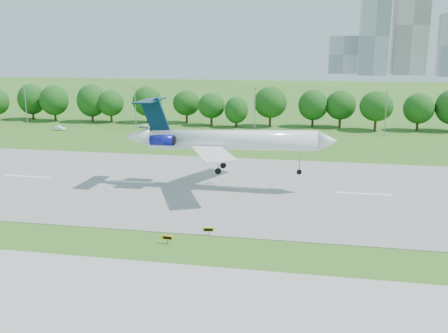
% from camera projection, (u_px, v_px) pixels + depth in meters
% --- Properties ---
extents(ground, '(600.00, 600.00, 0.00)m').
position_uv_depth(ground, '(60.00, 233.00, 64.41)').
color(ground, '#2D5D18').
rests_on(ground, ground).
extents(runway, '(400.00, 45.00, 0.08)m').
position_uv_depth(runway, '(130.00, 182.00, 88.28)').
color(runway, gray).
rests_on(runway, ground).
extents(tree_line, '(288.40, 8.40, 10.40)m').
position_uv_depth(tree_line, '(210.00, 105.00, 150.83)').
color(tree_line, '#382314').
rests_on(tree_line, ground).
extents(light_poles, '(175.90, 0.25, 12.19)m').
position_uv_depth(light_poles, '(194.00, 108.00, 141.69)').
color(light_poles, gray).
rests_on(light_poles, ground).
extents(skyline, '(127.00, 52.00, 80.00)m').
position_uv_depth(skyline, '(404.00, 37.00, 412.37)').
color(skyline, '#B2B2B7').
rests_on(skyline, ground).
extents(airliner, '(36.01, 26.33, 12.23)m').
position_uv_depth(airliner, '(221.00, 139.00, 83.39)').
color(airliner, white).
rests_on(airliner, ground).
extents(taxi_sign_centre, '(1.46, 0.30, 1.02)m').
position_uv_depth(taxi_sign_centre, '(167.00, 238.00, 60.71)').
color(taxi_sign_centre, gray).
rests_on(taxi_sign_centre, ground).
extents(taxi_sign_right, '(1.45, 0.39, 1.02)m').
position_uv_depth(taxi_sign_right, '(209.00, 230.00, 63.37)').
color(taxi_sign_right, gray).
rests_on(taxi_sign_right, ground).
extents(service_vehicle_a, '(3.86, 1.57, 1.24)m').
position_uv_depth(service_vehicle_a, '(59.00, 128.00, 142.58)').
color(service_vehicle_a, white).
rests_on(service_vehicle_a, ground).
extents(service_vehicle_b, '(3.59, 2.01, 1.16)m').
position_uv_depth(service_vehicle_b, '(145.00, 126.00, 146.76)').
color(service_vehicle_b, white).
rests_on(service_vehicle_b, ground).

